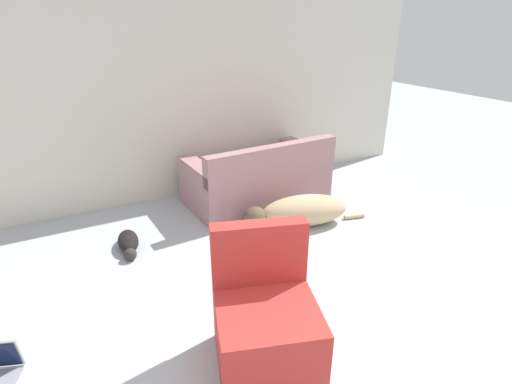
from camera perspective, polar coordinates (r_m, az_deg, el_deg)
wall_back at (r=4.85m, az=-14.19°, el=14.65°), size 7.35×0.06×2.78m
couch at (r=4.88m, az=0.20°, el=1.76°), size 1.72×0.99×0.80m
dog at (r=4.35m, az=6.14°, el=-2.79°), size 1.40×0.62×0.34m
cat at (r=4.13m, az=-17.77°, el=-6.90°), size 0.24×0.61×0.14m
side_chair at (r=2.67m, az=1.39°, el=-18.32°), size 0.79×0.81×0.91m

